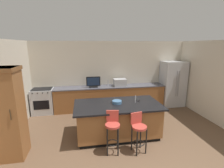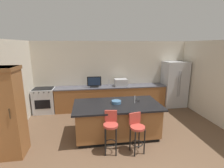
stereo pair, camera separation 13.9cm
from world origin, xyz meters
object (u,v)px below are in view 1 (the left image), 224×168
Objects in this scene: kitchen_island at (118,119)px; cell_phone at (139,101)px; refrigerator at (172,84)px; cabinet_tower at (8,112)px; microwave at (120,82)px; tv_monitor at (93,82)px; bar_stool_left at (113,128)px; range_oven at (43,101)px; tv_remote at (137,99)px; bar_stool_right at (138,129)px; fruit_bowl at (117,102)px.

kitchen_island is 0.80m from cell_phone.
cabinet_tower is at bearing -155.00° from refrigerator.
refrigerator is at bearing -1.10° from microwave.
cabinet_tower reaches higher than microwave.
refrigerator is at bearing 0.16° from tv_monitor.
bar_stool_left is (2.26, -0.24, -0.46)m from cabinet_tower.
tv_monitor is (-3.27, -0.01, 0.19)m from refrigerator.
bar_stool_left is at bearing -52.37° from range_oven.
refrigerator is 2.24m from microwave.
cabinet_tower is (-2.54, -0.49, 0.60)m from kitchen_island.
bar_stool_left is 1.38m from tv_remote.
microwave is 3.20× the size of cell_phone.
bar_stool_right is at bearing -46.13° from range_oven.
range_oven is at bearing 179.54° from refrigerator.
tv_remote is (0.62, 0.27, 0.46)m from kitchen_island.
cabinet_tower is at bearing -145.22° from cell_phone.
microwave reaches higher than kitchen_island.
refrigerator is 3.84× the size of microwave.
bar_stool_left is at bearing -105.98° from microwave.
fruit_bowl reaches higher than bar_stool_right.
tv_remote is at bearing 18.60° from fruit_bowl.
tv_remote is at bearing 62.35° from bar_stool_right.
tv_monitor reaches higher than bar_stool_left.
tv_remote is (0.90, 1.00, 0.32)m from bar_stool_left.
kitchen_island is at bearing 99.30° from bar_stool_right.
bar_stool_left is at bearing -110.84° from kitchen_island.
microwave is at bearing 82.86° from bar_stool_left.
cabinet_tower is 3.25m from tv_remote.
range_oven is 0.46× the size of cabinet_tower.
cabinet_tower is 13.68× the size of cell_phone.
fruit_bowl is at bearing 98.84° from bar_stool_right.
refrigerator is 0.90× the size of cabinet_tower.
cabinet_tower reaches higher than cell_phone.
tv_remote is at bearing 56.89° from bar_stool_left.
tv_remote is at bearing -55.92° from tv_monitor.
microwave is 2.90m from bar_stool_left.
microwave is 0.51× the size of bar_stool_right.
refrigerator reaches higher than bar_stool_right.
kitchen_island is at bearing -144.24° from refrigerator.
microwave is 2.88m from bar_stool_right.
range_oven is 2.58m from cabinet_tower.
cell_phone is at bearing -57.47° from tv_remote.
range_oven is 3.47m from bar_stool_left.
cabinet_tower is 2.32m from bar_stool_left.
refrigerator is at bearing 25.00° from cabinet_tower.
bar_stool_left reaches higher than cell_phone.
kitchen_island is 2.13m from tv_monitor.
bar_stool_left is (-0.28, -0.73, 0.14)m from kitchen_island.
fruit_bowl is at bearing -104.88° from microwave.
tv_remote is (3.16, 0.76, -0.14)m from cabinet_tower.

